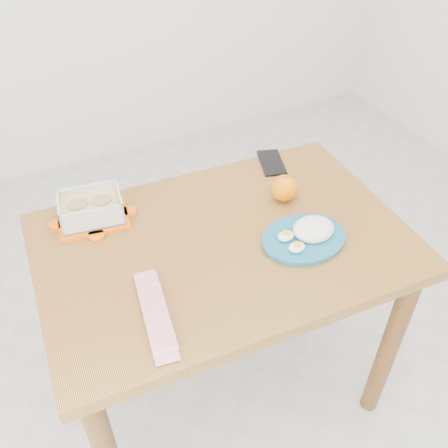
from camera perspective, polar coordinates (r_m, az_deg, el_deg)
name	(u,v)px	position (r m, az deg, el deg)	size (l,w,h in m)	color
ground	(271,367)	(2.04, 5.36, -16.00)	(3.50, 3.50, 0.00)	#B7B7B2
dining_table	(224,269)	(1.49, 0.00, -5.21)	(1.07, 0.74, 0.75)	#AE7E31
food_container	(91,209)	(1.49, -14.92, 1.66)	(0.22, 0.18, 0.08)	#F76607
orange_fruit	(284,188)	(1.53, 6.91, 4.08)	(0.08, 0.08, 0.08)	orange
rice_plate	(307,234)	(1.41, 9.48, -1.14)	(0.25, 0.25, 0.07)	#186485
candy_bar	(155,312)	(1.22, -7.89, -9.94)	(0.24, 0.06, 0.02)	red
smartphone	(272,163)	(1.70, 5.46, 7.00)	(0.07, 0.15, 0.01)	black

